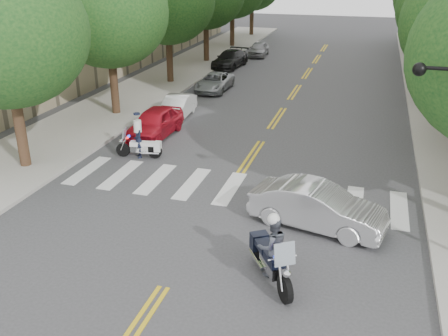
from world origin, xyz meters
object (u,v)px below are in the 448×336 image
at_px(motorcycle_parked, 143,147).
at_px(convertible, 317,207).
at_px(officer_standing, 138,140).
at_px(motorcycle_police, 271,250).

height_order(motorcycle_parked, convertible, convertible).
bearing_deg(officer_standing, motorcycle_parked, 58.05).
distance_m(motorcycle_parked, convertible, 9.06).
bearing_deg(convertible, officer_standing, 76.67).
relative_size(motorcycle_police, officer_standing, 1.39).
relative_size(motorcycle_parked, officer_standing, 1.26).
xyz_separation_m(motorcycle_police, convertible, (0.85, 3.31, -0.19)).
relative_size(officer_standing, convertible, 0.37).
xyz_separation_m(motorcycle_police, officer_standing, (-7.44, 7.31, -0.10)).
relative_size(motorcycle_police, motorcycle_parked, 1.10).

